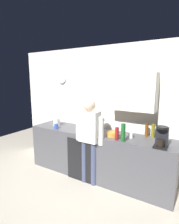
{
  "coord_description": "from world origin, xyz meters",
  "views": [
    {
      "loc": [
        1.6,
        -2.66,
        1.94
      ],
      "look_at": [
        -0.15,
        0.25,
        1.31
      ],
      "focal_mm": 28.65,
      "sensor_mm": 36.0,
      "label": 1
    }
  ],
  "objects_px": {
    "dish_soap": "(165,136)",
    "storage_canister": "(56,122)",
    "mixing_bowl": "(112,134)",
    "cup_yellow_cup": "(82,125)",
    "bottle_green_wine": "(123,133)",
    "cup_white_mug": "(131,135)",
    "person_at_sink": "(89,135)",
    "bottle_red_vinegar": "(117,134)",
    "cup_blue_mug": "(56,126)",
    "coffee_maker": "(162,138)",
    "bottle_dark_sauce": "(89,130)",
    "bottle_olive_oil": "(153,131)",
    "bottle_amber_beer": "(147,130)"
  },
  "relations": [
    {
      "from": "dish_soap",
      "to": "storage_canister",
      "type": "distance_m",
      "value": 2.23
    },
    {
      "from": "mixing_bowl",
      "to": "storage_canister",
      "type": "relative_size",
      "value": 1.29
    },
    {
      "from": "cup_yellow_cup",
      "to": "dish_soap",
      "type": "distance_m",
      "value": 1.65
    },
    {
      "from": "bottle_green_wine",
      "to": "cup_white_mug",
      "type": "xyz_separation_m",
      "value": [
        0.06,
        0.23,
        -0.1
      ]
    },
    {
      "from": "cup_white_mug",
      "to": "person_at_sink",
      "type": "relative_size",
      "value": 0.06
    },
    {
      "from": "bottle_red_vinegar",
      "to": "storage_canister",
      "type": "xyz_separation_m",
      "value": [
        -1.52,
        0.2,
        -0.03
      ]
    },
    {
      "from": "bottle_red_vinegar",
      "to": "cup_blue_mug",
      "type": "distance_m",
      "value": 1.36
    },
    {
      "from": "mixing_bowl",
      "to": "person_at_sink",
      "type": "bearing_deg",
      "value": -146.22
    },
    {
      "from": "mixing_bowl",
      "to": "person_at_sink",
      "type": "distance_m",
      "value": 0.42
    },
    {
      "from": "coffee_maker",
      "to": "bottle_dark_sauce",
      "type": "height_order",
      "value": "coffee_maker"
    },
    {
      "from": "cup_yellow_cup",
      "to": "cup_blue_mug",
      "type": "bearing_deg",
      "value": -137.39
    },
    {
      "from": "coffee_maker",
      "to": "bottle_olive_oil",
      "type": "xyz_separation_m",
      "value": [
        -0.2,
        0.39,
        -0.02
      ]
    },
    {
      "from": "bottle_dark_sauce",
      "to": "person_at_sink",
      "type": "distance_m",
      "value": 0.12
    },
    {
      "from": "bottle_dark_sauce",
      "to": "person_at_sink",
      "type": "bearing_deg",
      "value": -55.5
    },
    {
      "from": "bottle_red_vinegar",
      "to": "person_at_sink",
      "type": "relative_size",
      "value": 0.14
    },
    {
      "from": "cup_yellow_cup",
      "to": "mixing_bowl",
      "type": "relative_size",
      "value": 0.39
    },
    {
      "from": "cup_blue_mug",
      "to": "cup_yellow_cup",
      "type": "height_order",
      "value": "cup_blue_mug"
    },
    {
      "from": "bottle_red_vinegar",
      "to": "person_at_sink",
      "type": "bearing_deg",
      "value": -170.76
    },
    {
      "from": "bottle_olive_oil",
      "to": "storage_canister",
      "type": "bearing_deg",
      "value": -173.35
    },
    {
      "from": "bottle_olive_oil",
      "to": "bottle_green_wine",
      "type": "height_order",
      "value": "bottle_green_wine"
    },
    {
      "from": "bottle_dark_sauce",
      "to": "cup_yellow_cup",
      "type": "distance_m",
      "value": 0.54
    },
    {
      "from": "bottle_amber_beer",
      "to": "mixing_bowl",
      "type": "bearing_deg",
      "value": -150.91
    },
    {
      "from": "bottle_olive_oil",
      "to": "bottle_dark_sauce",
      "type": "bearing_deg",
      "value": -157.83
    },
    {
      "from": "bottle_dark_sauce",
      "to": "dish_soap",
      "type": "xyz_separation_m",
      "value": [
        1.26,
        0.41,
        -0.01
      ]
    },
    {
      "from": "cup_blue_mug",
      "to": "cup_yellow_cup",
      "type": "relative_size",
      "value": 1.18
    },
    {
      "from": "cup_white_mug",
      "to": "mixing_bowl",
      "type": "bearing_deg",
      "value": -167.32
    },
    {
      "from": "dish_soap",
      "to": "bottle_dark_sauce",
      "type": "bearing_deg",
      "value": -161.92
    },
    {
      "from": "bottle_green_wine",
      "to": "mixing_bowl",
      "type": "bearing_deg",
      "value": 148.19
    },
    {
      "from": "coffee_maker",
      "to": "dish_soap",
      "type": "distance_m",
      "value": 0.37
    },
    {
      "from": "coffee_maker",
      "to": "bottle_olive_oil",
      "type": "bearing_deg",
      "value": 117.81
    },
    {
      "from": "bottle_amber_beer",
      "to": "bottle_olive_oil",
      "type": "height_order",
      "value": "bottle_olive_oil"
    },
    {
      "from": "bottle_red_vinegar",
      "to": "cup_yellow_cup",
      "type": "height_order",
      "value": "bottle_red_vinegar"
    },
    {
      "from": "bottle_dark_sauce",
      "to": "cup_yellow_cup",
      "type": "xyz_separation_m",
      "value": [
        -0.39,
        0.37,
        -0.05
      ]
    },
    {
      "from": "bottle_amber_beer",
      "to": "mixing_bowl",
      "type": "relative_size",
      "value": 1.05
    },
    {
      "from": "bottle_red_vinegar",
      "to": "bottle_amber_beer",
      "type": "bearing_deg",
      "value": 49.38
    },
    {
      "from": "bottle_red_vinegar",
      "to": "bottle_dark_sauce",
      "type": "xyz_separation_m",
      "value": [
        -0.56,
        0.0,
        -0.02
      ]
    },
    {
      "from": "bottle_dark_sauce",
      "to": "cup_white_mug",
      "type": "distance_m",
      "value": 0.76
    },
    {
      "from": "bottle_amber_beer",
      "to": "cup_white_mug",
      "type": "xyz_separation_m",
      "value": [
        -0.22,
        -0.23,
        -0.07
      ]
    },
    {
      "from": "cup_yellow_cup",
      "to": "bottle_dark_sauce",
      "type": "bearing_deg",
      "value": -43.04
    },
    {
      "from": "dish_soap",
      "to": "person_at_sink",
      "type": "distance_m",
      "value": 1.3
    },
    {
      "from": "mixing_bowl",
      "to": "bottle_olive_oil",
      "type": "bearing_deg",
      "value": 23.43
    },
    {
      "from": "bottle_amber_beer",
      "to": "cup_yellow_cup",
      "type": "height_order",
      "value": "bottle_amber_beer"
    },
    {
      "from": "coffee_maker",
      "to": "bottle_red_vinegar",
      "type": "relative_size",
      "value": 1.5
    },
    {
      "from": "storage_canister",
      "to": "bottle_amber_beer",
      "type": "bearing_deg",
      "value": 7.54
    },
    {
      "from": "bottle_olive_oil",
      "to": "mixing_bowl",
      "type": "xyz_separation_m",
      "value": [
        -0.65,
        -0.28,
        -0.08
      ]
    },
    {
      "from": "bottle_amber_beer",
      "to": "cup_white_mug",
      "type": "relative_size",
      "value": 2.42
    },
    {
      "from": "person_at_sink",
      "to": "cup_yellow_cup",
      "type": "bearing_deg",
      "value": 124.71
    },
    {
      "from": "bottle_olive_oil",
      "to": "cup_blue_mug",
      "type": "relative_size",
      "value": 2.5
    },
    {
      "from": "coffee_maker",
      "to": "dish_soap",
      "type": "xyz_separation_m",
      "value": [
        -0.0,
        0.37,
        -0.07
      ]
    },
    {
      "from": "coffee_maker",
      "to": "bottle_olive_oil",
      "type": "relative_size",
      "value": 1.32
    }
  ]
}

